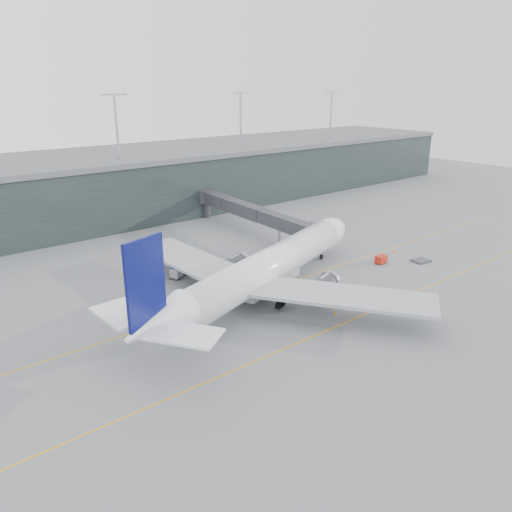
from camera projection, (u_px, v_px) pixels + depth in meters
ground at (227, 289)px, 80.61m from camera, size 320.00×320.00×0.00m
taxiline_a at (242, 297)px, 77.68m from camera, size 160.00×0.25×0.02m
taxiline_b at (316, 335)px, 65.96m from camera, size 160.00×0.25×0.02m
taxiline_lead_main at (188, 252)px, 98.23m from camera, size 0.25×60.00×0.02m
terminal at (85, 188)px, 120.56m from camera, size 240.00×36.00×29.00m
main_aircraft at (268, 268)px, 77.35m from camera, size 55.67×51.27×16.00m
jet_bridge at (238, 209)px, 110.80m from camera, size 6.59×45.33×6.90m
gse_cart at (381, 259)px, 91.94m from camera, size 2.34×1.61×1.52m
baggage_dolly at (421, 261)px, 93.19m from camera, size 3.46×2.92×0.32m
uld_a at (176, 273)px, 84.84m from camera, size 2.64×2.43×1.94m
uld_b at (179, 267)px, 88.00m from camera, size 1.86×1.54×1.59m
uld_c at (188, 269)px, 86.84m from camera, size 2.27×2.07×1.67m
cone_nose at (394, 251)px, 98.01m from camera, size 0.50×0.50×0.79m
cone_wing_stbd at (335, 312)px, 71.93m from camera, size 0.42×0.42×0.66m
cone_wing_port at (233, 261)px, 92.53m from camera, size 0.50×0.50×0.80m
cone_tail at (201, 330)px, 66.52m from camera, size 0.48×0.48×0.77m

